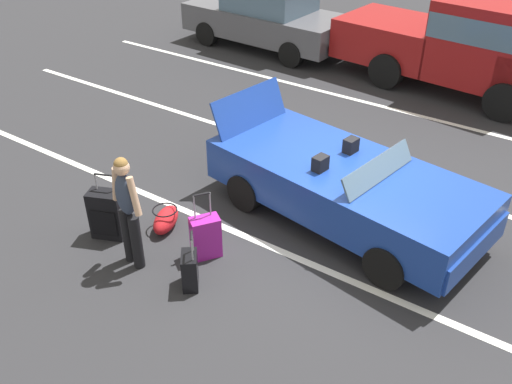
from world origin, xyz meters
TOP-DOWN VIEW (x-y plane):
  - ground_plane at (0.00, 0.00)m, footprint 80.00×80.00m
  - lot_line_near at (0.00, -1.20)m, footprint 18.00×0.12m
  - lot_line_mid at (0.00, 1.50)m, footprint 18.00×0.12m
  - lot_line_far at (0.00, 4.20)m, footprint 18.00×0.12m
  - convertible_car at (0.20, -0.03)m, footprint 4.37×2.39m
  - suitcase_large_black at (-2.61, -2.29)m, footprint 0.55×0.45m
  - suitcase_medium_bright at (-1.16, -1.85)m, footprint 0.42×0.47m
  - suitcase_small_carryon at (-0.94, -2.45)m, footprint 0.37×0.39m
  - duffel_bag at (-2.05, -1.70)m, footprint 0.50×0.70m
  - traveler_person at (-1.87, -2.53)m, footprint 0.61×0.28m
  - parked_sedan_near at (-5.37, 6.04)m, footprint 4.58×2.04m
  - parked_pickup_truck_far at (-0.12, 5.99)m, footprint 5.17×2.46m

SIDE VIEW (x-z plane):
  - ground_plane at x=0.00m, z-range 0.00..0.00m
  - lot_line_near at x=0.00m, z-range 0.00..0.00m
  - lot_line_mid at x=0.00m, z-range 0.00..0.00m
  - lot_line_far at x=0.00m, z-range 0.00..0.00m
  - duffel_bag at x=-2.05m, z-range -0.01..0.33m
  - suitcase_small_carryon at x=-0.94m, z-range -0.16..0.67m
  - suitcase_medium_bright at x=-1.16m, z-range -0.18..0.81m
  - suitcase_large_black at x=-2.61m, z-range -0.13..0.87m
  - convertible_car at x=0.20m, z-range -0.17..1.35m
  - parked_sedan_near at x=-5.37m, z-range -0.02..1.80m
  - traveler_person at x=-1.87m, z-range 0.10..1.76m
  - parked_pickup_truck_far at x=-0.12m, z-range 0.06..2.16m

